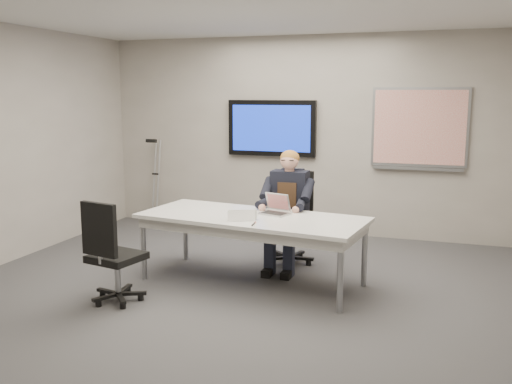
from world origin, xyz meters
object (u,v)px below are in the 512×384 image
(office_chair_near, at_px, (114,271))
(office_chair_far, at_px, (291,235))
(conference_table, at_px, (252,224))
(laptop, at_px, (276,209))
(seated_person, at_px, (285,222))

(office_chair_near, bearing_deg, office_chair_far, -113.15)
(conference_table, relative_size, laptop, 6.96)
(seated_person, bearing_deg, office_chair_far, 90.04)
(office_chair_near, xyz_separation_m, laptop, (1.26, 1.19, 0.47))
(office_chair_near, distance_m, laptop, 1.79)
(office_chair_far, bearing_deg, office_chair_near, -124.32)
(conference_table, bearing_deg, laptop, 52.03)
(office_chair_far, bearing_deg, seated_person, -89.70)
(office_chair_far, bearing_deg, conference_table, -103.24)
(conference_table, bearing_deg, seated_person, 78.22)
(conference_table, distance_m, seated_person, 0.63)
(office_chair_far, height_order, office_chair_near, office_chair_far)
(conference_table, xyz_separation_m, office_chair_far, (0.20, 0.84, -0.31))
(office_chair_far, relative_size, office_chair_near, 1.07)
(seated_person, height_order, laptop, seated_person)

